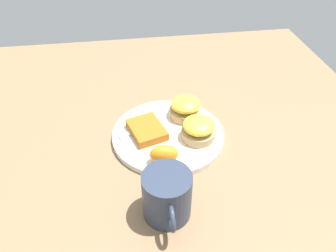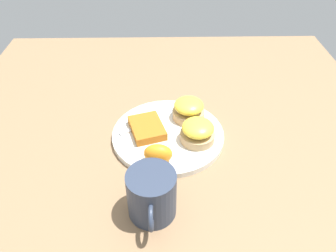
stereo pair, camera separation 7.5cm
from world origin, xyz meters
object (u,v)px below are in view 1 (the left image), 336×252
object	(u,v)px
sandwich_benedict_left	(199,129)
cup	(167,196)
orange_wedge	(164,154)
fork	(158,119)
sandwich_benedict_right	(185,108)
hashbrown_patty	(147,130)

from	to	relation	value
sandwich_benedict_left	cup	xyz separation A→B (m)	(0.18, -0.10, 0.01)
orange_wedge	cup	size ratio (longest dim) A/B	0.50
orange_wedge	fork	world-z (taller)	orange_wedge
sandwich_benedict_right	cup	bearing A→B (deg)	-17.70
sandwich_benedict_left	orange_wedge	world-z (taller)	sandwich_benedict_left
sandwich_benedict_left	hashbrown_patty	world-z (taller)	sandwich_benedict_left
cup	orange_wedge	bearing A→B (deg)	174.71
fork	sandwich_benedict_right	bearing A→B (deg)	93.82
sandwich_benedict_left	fork	world-z (taller)	sandwich_benedict_left
sandwich_benedict_left	fork	size ratio (longest dim) A/B	0.45
hashbrown_patty	fork	distance (m)	0.06
fork	hashbrown_patty	bearing A→B (deg)	-33.61
sandwich_benedict_right	orange_wedge	bearing A→B (deg)	-26.36
sandwich_benedict_left	hashbrown_patty	xyz separation A→B (m)	(-0.03, -0.11, -0.01)
fork	cup	world-z (taller)	cup
sandwich_benedict_left	orange_wedge	xyz separation A→B (m)	(0.07, -0.09, -0.00)
hashbrown_patty	fork	xyz separation A→B (m)	(-0.05, 0.03, -0.01)
orange_wedge	cup	world-z (taller)	cup
orange_wedge	cup	xyz separation A→B (m)	(0.12, -0.01, 0.01)
fork	cup	distance (m)	0.26
hashbrown_patty	fork	size ratio (longest dim) A/B	0.53
sandwich_benedict_right	hashbrown_patty	world-z (taller)	sandwich_benedict_right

